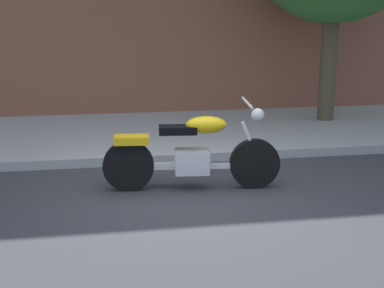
# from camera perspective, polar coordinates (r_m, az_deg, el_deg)

# --- Properties ---
(ground_plane) EXTENTS (60.00, 60.00, 0.00)m
(ground_plane) POSITION_cam_1_polar(r_m,az_deg,el_deg) (6.82, -0.54, -5.76)
(ground_plane) COLOR #38383D
(sidewalk) EXTENTS (22.00, 3.36, 0.14)m
(sidewalk) POSITION_cam_1_polar(r_m,az_deg,el_deg) (9.88, -3.53, 1.05)
(sidewalk) COLOR #A8A8A8
(sidewalk) RESTS_ON ground
(motorcycle) EXTENTS (2.29, 0.70, 1.15)m
(motorcycle) POSITION_cam_1_polar(r_m,az_deg,el_deg) (7.06, -0.02, -1.02)
(motorcycle) COLOR black
(motorcycle) RESTS_ON ground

